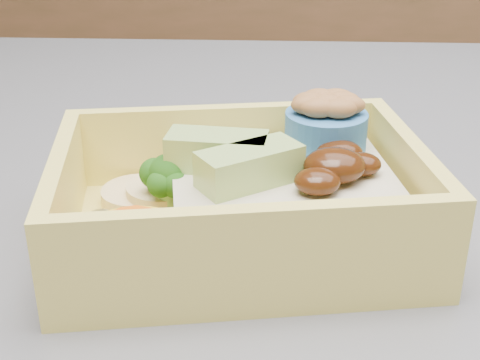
{
  "coord_description": "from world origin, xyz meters",
  "views": [
    {
      "loc": [
        0.19,
        -0.49,
        1.12
      ],
      "look_at": [
        0.18,
        -0.15,
        0.96
      ],
      "focal_mm": 50.0,
      "sensor_mm": 36.0,
      "label": 1
    }
  ],
  "objects": [
    {
      "name": "bento_box",
      "position": [
        0.18,
        -0.15,
        0.95
      ],
      "size": [
        0.22,
        0.18,
        0.07
      ],
      "rotation": [
        0.0,
        0.0,
        0.16
      ],
      "color": "#EED962",
      "rests_on": "island"
    }
  ]
}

